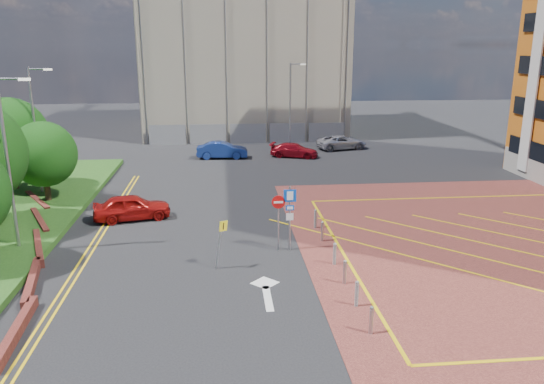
{
  "coord_description": "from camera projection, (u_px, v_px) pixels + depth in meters",
  "views": [
    {
      "loc": [
        -2.65,
        -22.9,
        9.63
      ],
      "look_at": [
        -0.17,
        2.93,
        2.4
      ],
      "focal_mm": 35.0,
      "sensor_mm": 36.0,
      "label": 1
    }
  ],
  "objects": [
    {
      "name": "warning_sign",
      "position": [
        220.0,
        238.0,
        23.27
      ],
      "size": [
        0.61,
        0.39,
        2.25
      ],
      "color": "#9EA0A8",
      "rests_on": "ground"
    },
    {
      "name": "car_silver_back",
      "position": [
        342.0,
        142.0,
        50.52
      ],
      "size": [
        5.17,
        3.29,
        1.33
      ],
      "primitive_type": "imported",
      "rotation": [
        0.0,
        0.0,
        1.81
      ],
      "color": "silver",
      "rests_on": "ground"
    },
    {
      "name": "bollard_row",
      "position": [
        338.0,
        261.0,
        23.28
      ],
      "size": [
        0.14,
        11.14,
        0.9
      ],
      "color": "#9EA0A8",
      "rests_on": "forecourt"
    },
    {
      "name": "lamp_left_near",
      "position": [
        9.0,
        157.0,
        24.31
      ],
      "size": [
        1.53,
        0.16,
        8.0
      ],
      "color": "#9EA0A8",
      "rests_on": "grass_bed"
    },
    {
      "name": "car_red_left",
      "position": [
        132.0,
        207.0,
        30.11
      ],
      "size": [
        4.55,
        2.61,
        1.46
      ],
      "primitive_type": "imported",
      "rotation": [
        0.0,
        0.0,
        1.79
      ],
      "color": "#9E100D",
      "rests_on": "ground"
    },
    {
      "name": "construction_building",
      "position": [
        242.0,
        32.0,
        60.19
      ],
      "size": [
        21.2,
        19.2,
        22.0
      ],
      "primitive_type": "cube",
      "color": "#AD9F8D",
      "rests_on": "ground"
    },
    {
      "name": "tree_c",
      "position": [
        43.0,
        154.0,
        32.28
      ],
      "size": [
        4.0,
        4.0,
        4.9
      ],
      "color": "#3D2B1C",
      "rests_on": "grass_bed"
    },
    {
      "name": "tree_d",
      "position": [
        9.0,
        136.0,
        34.69
      ],
      "size": [
        5.0,
        5.0,
        6.08
      ],
      "color": "#3D2B1C",
      "rests_on": "grass_bed"
    },
    {
      "name": "car_red_back",
      "position": [
        294.0,
        150.0,
        46.93
      ],
      "size": [
        4.55,
        2.98,
        1.23
      ],
      "primitive_type": "imported",
      "rotation": [
        0.0,
        0.0,
        1.25
      ],
      "color": "maroon",
      "rests_on": "ground"
    },
    {
      "name": "ground",
      "position": [
        282.0,
        258.0,
        24.79
      ],
      "size": [
        140.0,
        140.0,
        0.0
      ],
      "primitive_type": "plane",
      "color": "black",
      "rests_on": "ground"
    },
    {
      "name": "lamp_left_far",
      "position": [
        36.0,
        126.0,
        33.72
      ],
      "size": [
        1.53,
        0.16,
        8.0
      ],
      "color": "#9EA0A8",
      "rests_on": "grass_bed"
    },
    {
      "name": "car_blue_back",
      "position": [
        222.0,
        150.0,
        46.39
      ],
      "size": [
        4.48,
        1.74,
        1.46
      ],
      "primitive_type": "imported",
      "rotation": [
        0.0,
        0.0,
        1.52
      ],
      "color": "navy",
      "rests_on": "ground"
    },
    {
      "name": "construction_fence",
      "position": [
        258.0,
        134.0,
        53.38
      ],
      "size": [
        21.6,
        0.06,
        2.0
      ],
      "primitive_type": "cube",
      "color": "gray",
      "rests_on": "ground"
    },
    {
      "name": "retaining_wall",
      "position": [
        34.0,
        247.0,
        25.56
      ],
      "size": [
        6.06,
        20.33,
        0.4
      ],
      "color": "maroon",
      "rests_on": "ground"
    },
    {
      "name": "sign_cluster",
      "position": [
        286.0,
        212.0,
        25.24
      ],
      "size": [
        1.17,
        0.12,
        3.2
      ],
      "color": "#9EA0A8",
      "rests_on": "ground"
    },
    {
      "name": "lamp_back",
      "position": [
        291.0,
        102.0,
        50.84
      ],
      "size": [
        1.53,
        0.16,
        8.0
      ],
      "color": "#9EA0A8",
      "rests_on": "ground"
    }
  ]
}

